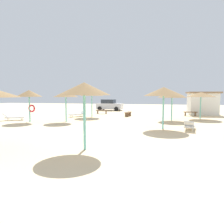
# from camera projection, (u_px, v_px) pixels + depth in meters

# --- Properties ---
(ground_plane) EXTENTS (80.00, 80.00, 0.00)m
(ground_plane) POSITION_uv_depth(u_px,v_px,m) (101.00, 136.00, 11.83)
(ground_plane) COLOR beige
(parasol_0) EXTENTS (2.27, 2.27, 2.89)m
(parasol_0) POSITION_uv_depth(u_px,v_px,m) (29.00, 94.00, 17.86)
(parasol_0) COLOR #6BC6BC
(parasol_0) RESTS_ON ground
(parasol_1) EXTENTS (2.85, 2.85, 3.02)m
(parasol_1) POSITION_uv_depth(u_px,v_px,m) (164.00, 92.00, 14.23)
(parasol_1) COLOR #6BC6BC
(parasol_1) RESTS_ON ground
(parasol_3) EXTENTS (2.59, 2.59, 2.81)m
(parasol_3) POSITION_uv_depth(u_px,v_px,m) (92.00, 94.00, 21.85)
(parasol_3) COLOR #6BC6BC
(parasol_3) RESTS_ON ground
(parasol_5) EXTENTS (2.73, 2.73, 2.83)m
(parasol_5) POSITION_uv_depth(u_px,v_px,m) (172.00, 94.00, 18.93)
(parasol_5) COLOR #6BC6BC
(parasol_5) RESTS_ON ground
(parasol_6) EXTENTS (2.26, 2.26, 2.72)m
(parasol_6) POSITION_uv_depth(u_px,v_px,m) (66.00, 95.00, 18.02)
(parasol_6) COLOR #6BC6BC
(parasol_6) RESTS_ON ground
(parasol_7) EXTENTS (2.91, 2.91, 2.73)m
(parasol_7) POSITION_uv_depth(u_px,v_px,m) (201.00, 95.00, 20.24)
(parasol_7) COLOR #6BC6BC
(parasol_7) RESTS_ON ground
(parasol_8) EXTENTS (2.35, 2.35, 3.02)m
(parasol_8) POSITION_uv_depth(u_px,v_px,m) (84.00, 89.00, 8.76)
(parasol_8) COLOR #6BC6BC
(parasol_8) RESTS_ON ground
(lounger_0) EXTENTS (1.97, 1.41, 0.75)m
(lounger_0) POSITION_uv_depth(u_px,v_px,m) (13.00, 117.00, 19.24)
(lounger_0) COLOR white
(lounger_0) RESTS_ON ground
(lounger_1) EXTENTS (1.04, 1.98, 0.71)m
(lounger_1) POSITION_uv_depth(u_px,v_px,m) (190.00, 125.00, 14.00)
(lounger_1) COLOR white
(lounger_1) RESTS_ON ground
(lounger_3) EXTENTS (1.73, 1.82, 0.75)m
(lounger_3) POSITION_uv_depth(u_px,v_px,m) (78.00, 114.00, 22.46)
(lounger_3) COLOR white
(lounger_3) RESTS_ON ground
(bench_0) EXTENTS (1.51, 0.42, 0.49)m
(bench_0) POSITION_uv_depth(u_px,v_px,m) (190.00, 113.00, 23.17)
(bench_0) COLOR brown
(bench_0) RESTS_ON ground
(bench_1) EXTENTS (0.63, 1.54, 0.49)m
(bench_1) POSITION_uv_depth(u_px,v_px,m) (128.00, 113.00, 22.76)
(bench_1) COLOR brown
(bench_1) RESTS_ON ground
(bench_2) EXTENTS (1.54, 0.57, 0.49)m
(bench_2) POSITION_uv_depth(u_px,v_px,m) (102.00, 111.00, 25.78)
(bench_2) COLOR brown
(bench_2) RESTS_ON ground
(parked_car) EXTENTS (4.14, 2.28, 1.72)m
(parked_car) POSITION_uv_depth(u_px,v_px,m) (109.00, 105.00, 31.29)
(parked_car) COLOR silver
(parked_car) RESTS_ON ground
(beach_cabana) EXTENTS (3.60, 3.61, 2.83)m
(beach_cabana) POSITION_uv_depth(u_px,v_px,m) (202.00, 103.00, 25.03)
(beach_cabana) COLOR white
(beach_cabana) RESTS_ON ground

